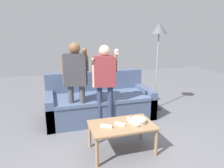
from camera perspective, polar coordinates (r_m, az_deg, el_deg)
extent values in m
plane|color=slate|center=(3.05, 2.79, -18.23)|extent=(12.00, 12.00, 0.00)
cube|color=#475675|center=(4.05, -3.42, -6.59)|extent=(2.03, 0.93, 0.41)
cube|color=#4D5D7E|center=(3.90, -3.21, -3.74)|extent=(1.75, 0.81, 0.06)
cube|color=#475675|center=(4.27, -4.70, 0.57)|extent=(2.03, 0.18, 0.46)
cube|color=#475675|center=(3.93, -17.06, -6.77)|extent=(0.14, 0.93, 0.55)
cube|color=#475675|center=(4.33, 8.86, -4.36)|extent=(0.14, 0.93, 0.55)
cube|color=#997551|center=(2.85, 2.79, -11.53)|extent=(0.89, 0.55, 0.03)
cylinder|color=#997551|center=(2.65, -4.25, -18.82)|extent=(0.04, 0.04, 0.39)
cylinder|color=#997551|center=(2.91, 12.35, -15.90)|extent=(0.04, 0.04, 0.39)
cylinder|color=#997551|center=(3.06, -6.32, -14.04)|extent=(0.04, 0.04, 0.39)
cylinder|color=#997551|center=(3.29, 8.19, -12.02)|extent=(0.04, 0.04, 0.39)
cylinder|color=beige|center=(2.90, 7.48, -10.28)|extent=(0.21, 0.21, 0.06)
ellipsoid|color=white|center=(2.81, 7.15, -11.21)|extent=(0.06, 0.09, 0.05)
cylinder|color=#4C4C51|center=(2.81, 7.06, -10.61)|extent=(0.02, 0.02, 0.01)
cylinder|color=#2D2D33|center=(4.67, 11.96, -6.57)|extent=(0.28, 0.28, 0.02)
cylinder|color=gray|center=(4.45, 12.49, 3.26)|extent=(0.03, 0.03, 1.60)
cone|color=#4C4C51|center=(4.37, 13.15, 15.06)|extent=(0.34, 0.34, 0.22)
cylinder|color=#2D3856|center=(3.56, -3.52, -6.52)|extent=(0.09, 0.09, 0.76)
cylinder|color=#2D3856|center=(3.58, -0.48, -6.40)|extent=(0.09, 0.09, 0.76)
cube|color=brown|center=(3.40, -2.08, 3.67)|extent=(0.39, 0.25, 0.52)
sphere|color=beige|center=(3.35, -2.14, 9.40)|extent=(0.18, 0.18, 0.18)
cylinder|color=beige|center=(3.39, -5.11, 3.19)|extent=(0.07, 0.07, 0.49)
cylinder|color=brown|center=(3.40, 0.93, 5.38)|extent=(0.07, 0.07, 0.25)
cylinder|color=beige|center=(3.31, 1.13, 7.69)|extent=(0.10, 0.24, 0.20)
sphere|color=beige|center=(3.23, 1.33, 9.25)|extent=(0.07, 0.07, 0.07)
cylinder|color=#47474C|center=(3.61, -11.34, -6.35)|extent=(0.10, 0.10, 0.78)
cylinder|color=#47474C|center=(3.57, -8.26, -6.42)|extent=(0.10, 0.10, 0.78)
cube|color=#38383D|center=(3.41, -10.27, 4.01)|extent=(0.41, 0.30, 0.54)
sphere|color=brown|center=(3.37, -10.53, 9.89)|extent=(0.19, 0.19, 0.19)
cylinder|color=brown|center=(3.46, -13.27, 3.57)|extent=(0.07, 0.07, 0.51)
cylinder|color=#38383D|center=(3.37, -7.24, 5.75)|extent=(0.07, 0.07, 0.25)
cylinder|color=brown|center=(3.26, -7.52, 7.98)|extent=(0.13, 0.23, 0.22)
sphere|color=brown|center=(3.17, -7.79, 9.44)|extent=(0.08, 0.08, 0.08)
cube|color=white|center=(2.96, 4.83, -9.99)|extent=(0.06, 0.15, 0.03)
cylinder|color=silver|center=(2.98, 4.73, -9.48)|extent=(0.01, 0.01, 0.00)
cube|color=silver|center=(2.91, 5.02, -10.04)|extent=(0.02, 0.02, 0.00)
cube|color=white|center=(2.77, -1.63, -11.76)|extent=(0.15, 0.12, 0.03)
cylinder|color=silver|center=(2.77, -2.21, -11.36)|extent=(0.01, 0.01, 0.00)
cube|color=silver|center=(2.74, -0.68, -11.56)|extent=(0.02, 0.02, 0.00)
cube|color=white|center=(2.83, 2.29, -11.17)|extent=(0.13, 0.14, 0.03)
cylinder|color=silver|center=(2.83, 1.81, -10.74)|extent=(0.01, 0.01, 0.00)
cube|color=silver|center=(2.80, 3.12, -11.05)|extent=(0.02, 0.02, 0.00)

